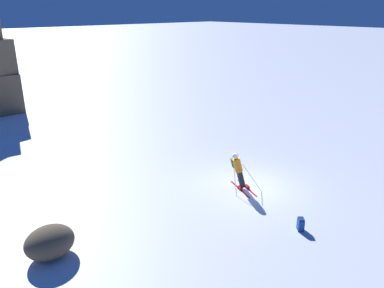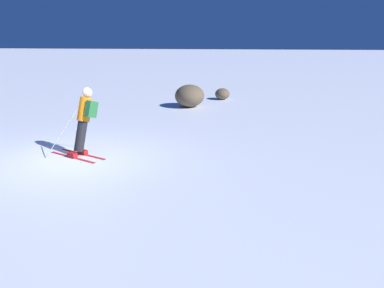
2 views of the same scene
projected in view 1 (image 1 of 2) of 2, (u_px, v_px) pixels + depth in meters
ground_plane at (248, 187)px, 17.33m from camera, size 300.00×300.00×0.00m
skier at (238, 169)px, 16.69m from camera, size 1.35×1.81×1.87m
spare_backpack at (301, 224)px, 13.88m from camera, size 0.37×0.37×0.50m
exposed_boulder_1 at (50, 242)px, 12.34m from camera, size 1.64×1.39×1.06m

